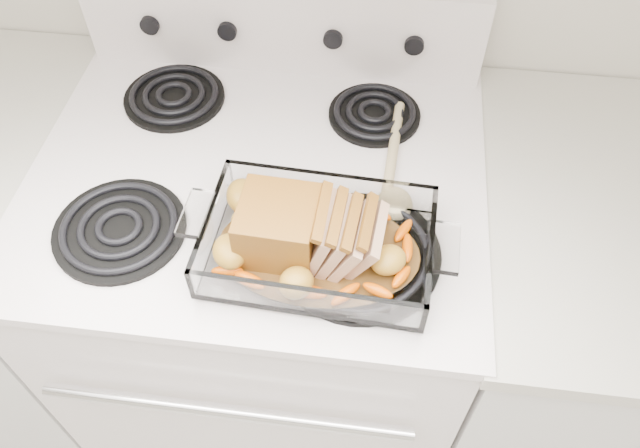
# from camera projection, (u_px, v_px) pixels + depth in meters

# --- Properties ---
(electric_range) EXTENTS (0.78, 0.70, 1.12)m
(electric_range) POSITION_uv_depth(u_px,v_px,m) (273.00, 305.00, 1.43)
(electric_range) COLOR white
(electric_range) RESTS_ON ground
(counter_left) EXTENTS (0.58, 0.68, 0.93)m
(counter_left) POSITION_uv_depth(u_px,v_px,m) (0.00, 278.00, 1.49)
(counter_left) COLOR silver
(counter_left) RESTS_ON ground
(counter_right) EXTENTS (0.58, 0.68, 0.93)m
(counter_right) POSITION_uv_depth(u_px,v_px,m) (567.00, 342.00, 1.39)
(counter_right) COLOR silver
(counter_right) RESTS_ON ground
(baking_dish) EXTENTS (0.33, 0.22, 0.07)m
(baking_dish) POSITION_uv_depth(u_px,v_px,m) (318.00, 247.00, 0.94)
(baking_dish) COLOR white
(baking_dish) RESTS_ON electric_range
(pork_roast) EXTENTS (0.21, 0.11, 0.09)m
(pork_roast) POSITION_uv_depth(u_px,v_px,m) (298.00, 231.00, 0.91)
(pork_roast) COLOR brown
(pork_roast) RESTS_ON baking_dish
(roast_vegetables) EXTENTS (0.32, 0.17, 0.04)m
(roast_vegetables) POSITION_uv_depth(u_px,v_px,m) (319.00, 227.00, 0.95)
(roast_vegetables) COLOR #F96403
(roast_vegetables) RESTS_ON baking_dish
(wooden_spoon) EXTENTS (0.06, 0.28, 0.02)m
(wooden_spoon) POSITION_uv_depth(u_px,v_px,m) (394.00, 177.00, 1.05)
(wooden_spoon) COLOR tan
(wooden_spoon) RESTS_ON electric_range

